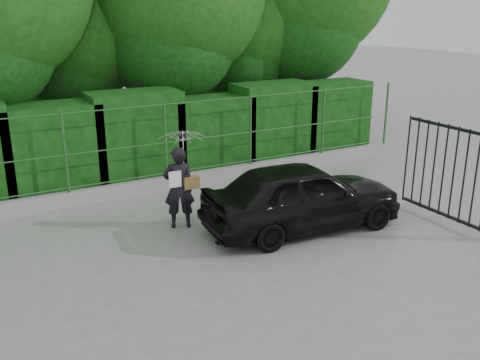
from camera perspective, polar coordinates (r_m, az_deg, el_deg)
ground at (r=9.09m, az=0.46°, el=-9.45°), size 80.00×80.00×0.00m
kerb at (r=12.85m, az=-9.40°, el=-0.58°), size 14.00×0.25×0.30m
fence at (r=12.63m, az=-8.70°, el=4.09°), size 14.13×0.06×1.80m
hedge at (r=13.54m, az=-10.73°, el=4.28°), size 14.20×1.20×2.26m
gate at (r=11.05m, az=23.77°, el=0.65°), size 0.22×2.33×2.36m
woman at (r=10.43m, az=-6.18°, el=1.68°), size 0.96×0.95×1.95m
car at (r=10.50m, az=6.68°, el=-1.67°), size 4.09×1.89×1.36m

